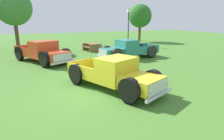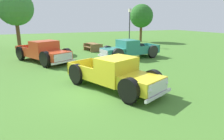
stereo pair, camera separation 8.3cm
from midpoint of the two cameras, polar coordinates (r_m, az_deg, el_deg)
ground_plane at (r=9.03m, az=-4.72°, el=-6.14°), size 80.00×80.00×0.00m
pickup_truck_foreground at (r=8.88m, az=1.97°, el=-1.46°), size 3.57×5.32×1.54m
pickup_truck_behind_left at (r=16.25m, az=4.51°, el=5.98°), size 5.25×2.39×1.56m
pickup_truck_behind_right at (r=15.50m, az=-18.88°, el=4.94°), size 4.03×5.65×1.64m
lamp_post_near at (r=23.86m, az=5.28°, el=12.57°), size 0.36×0.36×4.44m
picnic_table at (r=20.37m, az=-5.51°, el=7.02°), size 1.75×2.02×0.78m
oak_tree_east at (r=22.10m, az=-26.52°, el=16.05°), size 3.49×3.49×6.05m
oak_tree_west at (r=28.98m, az=8.74°, el=15.41°), size 3.28×3.28×5.29m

